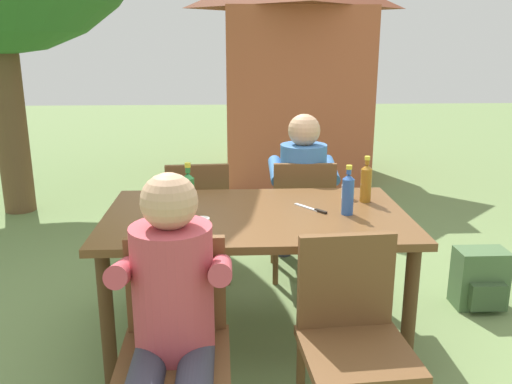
{
  "coord_description": "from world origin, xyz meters",
  "views": [
    {
      "loc": [
        -0.14,
        -2.79,
        1.65
      ],
      "look_at": [
        0.0,
        0.0,
        0.87
      ],
      "focal_mm": 37.93,
      "sensor_mm": 36.0,
      "label": 1
    }
  ],
  "objects_px": {
    "bottle_green": "(189,194)",
    "cup_white": "(202,230)",
    "chair_near_left": "(176,335)",
    "cup_glass": "(347,192)",
    "bottle_amber": "(366,182)",
    "table_knife": "(313,209)",
    "brick_kiosk": "(294,66)",
    "dining_table": "(256,228)",
    "chair_far_right": "(302,213)",
    "bottle_blue": "(348,193)",
    "backpack_by_near_side": "(480,280)",
    "chair_far_left": "(198,215)",
    "bottle_clear": "(159,222)",
    "person_in_plaid_shirt": "(301,186)",
    "chair_near_right": "(352,330)",
    "person_in_white_shirt": "(172,311)"
  },
  "relations": [
    {
      "from": "chair_near_left",
      "to": "bottle_clear",
      "type": "height_order",
      "value": "bottle_clear"
    },
    {
      "from": "bottle_clear",
      "to": "cup_glass",
      "type": "xyz_separation_m",
      "value": [
        1.02,
        0.69,
        -0.06
      ]
    },
    {
      "from": "chair_far_right",
      "to": "bottle_green",
      "type": "distance_m",
      "value": 1.18
    },
    {
      "from": "cup_glass",
      "to": "chair_far_left",
      "type": "bearing_deg",
      "value": 149.57
    },
    {
      "from": "chair_near_right",
      "to": "bottle_clear",
      "type": "height_order",
      "value": "bottle_clear"
    },
    {
      "from": "person_in_plaid_shirt",
      "to": "cup_white",
      "type": "distance_m",
      "value": 1.49
    },
    {
      "from": "bottle_amber",
      "to": "backpack_by_near_side",
      "type": "height_order",
      "value": "bottle_amber"
    },
    {
      "from": "chair_near_left",
      "to": "chair_near_right",
      "type": "xyz_separation_m",
      "value": [
        0.73,
        -0.0,
        0.0
      ]
    },
    {
      "from": "chair_near_left",
      "to": "brick_kiosk",
      "type": "relative_size",
      "value": 0.34
    },
    {
      "from": "bottle_amber",
      "to": "table_knife",
      "type": "relative_size",
      "value": 1.32
    },
    {
      "from": "dining_table",
      "to": "bottle_green",
      "type": "bearing_deg",
      "value": -172.0
    },
    {
      "from": "chair_near_right",
      "to": "person_in_plaid_shirt",
      "type": "relative_size",
      "value": 0.74
    },
    {
      "from": "chair_near_left",
      "to": "backpack_by_near_side",
      "type": "xyz_separation_m",
      "value": [
        1.82,
        1.1,
        -0.3
      ]
    },
    {
      "from": "chair_near_left",
      "to": "chair_near_right",
      "type": "height_order",
      "value": "same"
    },
    {
      "from": "chair_far_left",
      "to": "cup_white",
      "type": "distance_m",
      "value": 1.27
    },
    {
      "from": "bottle_clear",
      "to": "backpack_by_near_side",
      "type": "relative_size",
      "value": 0.62
    },
    {
      "from": "chair_far_right",
      "to": "cup_glass",
      "type": "distance_m",
      "value": 0.64
    },
    {
      "from": "dining_table",
      "to": "bottle_green",
      "type": "height_order",
      "value": "bottle_green"
    },
    {
      "from": "chair_near_left",
      "to": "bottle_clear",
      "type": "xyz_separation_m",
      "value": [
        -0.1,
        0.38,
        0.36
      ]
    },
    {
      "from": "bottle_green",
      "to": "backpack_by_near_side",
      "type": "height_order",
      "value": "bottle_green"
    },
    {
      "from": "bottle_green",
      "to": "cup_white",
      "type": "relative_size",
      "value": 2.48
    },
    {
      "from": "chair_far_right",
      "to": "bottle_amber",
      "type": "xyz_separation_m",
      "value": [
        0.28,
        -0.61,
        0.38
      ]
    },
    {
      "from": "person_in_plaid_shirt",
      "to": "cup_white",
      "type": "height_order",
      "value": "person_in_plaid_shirt"
    },
    {
      "from": "bottle_amber",
      "to": "table_knife",
      "type": "height_order",
      "value": "bottle_amber"
    },
    {
      "from": "chair_near_left",
      "to": "cup_glass",
      "type": "bearing_deg",
      "value": 49.05
    },
    {
      "from": "table_knife",
      "to": "chair_near_right",
      "type": "bearing_deg",
      "value": -86.99
    },
    {
      "from": "backpack_by_near_side",
      "to": "brick_kiosk",
      "type": "xyz_separation_m",
      "value": [
        -0.78,
        3.7,
        1.17
      ]
    },
    {
      "from": "bottle_blue",
      "to": "bottle_green",
      "type": "xyz_separation_m",
      "value": [
        -0.85,
        -0.01,
        0.01
      ]
    },
    {
      "from": "person_in_white_shirt",
      "to": "bottle_blue",
      "type": "bearing_deg",
      "value": 45.41
    },
    {
      "from": "bottle_green",
      "to": "bottle_amber",
      "type": "bearing_deg",
      "value": 13.58
    },
    {
      "from": "person_in_plaid_shirt",
      "to": "chair_far_left",
      "type": "bearing_deg",
      "value": -171.51
    },
    {
      "from": "chair_far_left",
      "to": "person_in_plaid_shirt",
      "type": "distance_m",
      "value": 0.76
    },
    {
      "from": "cup_glass",
      "to": "bottle_blue",
      "type": "bearing_deg",
      "value": -101.63
    },
    {
      "from": "bottle_clear",
      "to": "brick_kiosk",
      "type": "distance_m",
      "value": 4.6
    },
    {
      "from": "chair_far_right",
      "to": "person_in_plaid_shirt",
      "type": "relative_size",
      "value": 0.74
    },
    {
      "from": "cup_white",
      "to": "table_knife",
      "type": "distance_m",
      "value": 0.76
    },
    {
      "from": "cup_white",
      "to": "bottle_green",
      "type": "bearing_deg",
      "value": 103.0
    },
    {
      "from": "chair_near_left",
      "to": "chair_far_left",
      "type": "xyz_separation_m",
      "value": [
        0.01,
        1.6,
        0.0
      ]
    },
    {
      "from": "chair_far_right",
      "to": "chair_far_left",
      "type": "bearing_deg",
      "value": 179.99
    },
    {
      "from": "brick_kiosk",
      "to": "chair_far_left",
      "type": "bearing_deg",
      "value": -107.79
    },
    {
      "from": "person_in_white_shirt",
      "to": "cup_white",
      "type": "distance_m",
      "value": 0.51
    },
    {
      "from": "chair_near_left",
      "to": "cup_glass",
      "type": "height_order",
      "value": "chair_near_left"
    },
    {
      "from": "table_knife",
      "to": "brick_kiosk",
      "type": "relative_size",
      "value": 0.08
    },
    {
      "from": "chair_far_right",
      "to": "bottle_clear",
      "type": "bearing_deg",
      "value": -124.15
    },
    {
      "from": "chair_far_left",
      "to": "cup_white",
      "type": "relative_size",
      "value": 7.3
    },
    {
      "from": "chair_far_right",
      "to": "table_knife",
      "type": "distance_m",
      "value": 0.8
    },
    {
      "from": "chair_near_left",
      "to": "chair_far_right",
      "type": "bearing_deg",
      "value": 65.34
    },
    {
      "from": "chair_far_right",
      "to": "person_in_plaid_shirt",
      "type": "height_order",
      "value": "person_in_plaid_shirt"
    },
    {
      "from": "chair_far_right",
      "to": "cup_glass",
      "type": "xyz_separation_m",
      "value": [
        0.19,
        -0.54,
        0.3
      ]
    },
    {
      "from": "backpack_by_near_side",
      "to": "bottle_green",
      "type": "bearing_deg",
      "value": -168.91
    }
  ]
}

